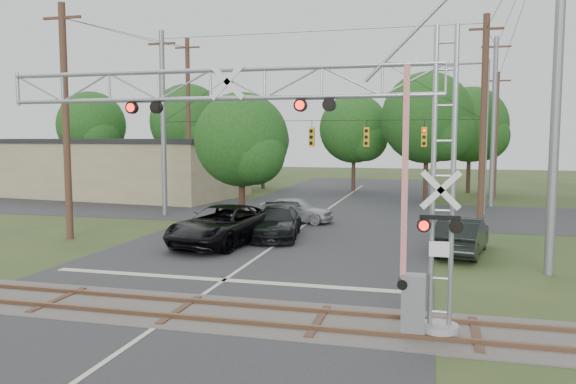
% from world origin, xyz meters
% --- Properties ---
extents(ground, '(160.00, 160.00, 0.00)m').
position_xyz_m(ground, '(0.00, 0.00, 0.00)').
color(ground, '#2B431E').
rests_on(ground, ground).
extents(road_main, '(14.00, 90.00, 0.02)m').
position_xyz_m(road_main, '(0.00, 10.00, 0.01)').
color(road_main, '#2B2B2E').
rests_on(road_main, ground).
extents(road_cross, '(90.00, 12.00, 0.02)m').
position_xyz_m(road_cross, '(0.00, 24.00, 0.01)').
color(road_cross, '#2B2B2E').
rests_on(road_cross, ground).
extents(railroad_track, '(90.00, 3.20, 0.17)m').
position_xyz_m(railroad_track, '(0.00, 2.00, 0.03)').
color(railroad_track, '#524D47').
rests_on(railroad_track, ground).
extents(crossing_gantry, '(12.50, 0.97, 7.56)m').
position_xyz_m(crossing_gantry, '(3.47, 1.64, 4.75)').
color(crossing_gantry, gray).
rests_on(crossing_gantry, ground).
extents(traffic_signal_span, '(19.34, 0.36, 11.50)m').
position_xyz_m(traffic_signal_span, '(0.93, 20.00, 5.63)').
color(traffic_signal_span, gray).
rests_on(traffic_signal_span, ground).
extents(pickup_black, '(4.09, 6.88, 1.79)m').
position_xyz_m(pickup_black, '(-2.42, 11.71, 0.90)').
color(pickup_black, black).
rests_on(pickup_black, ground).
extents(car_dark, '(2.93, 5.54, 1.53)m').
position_xyz_m(car_dark, '(-0.46, 13.98, 0.76)').
color(car_dark, black).
rests_on(car_dark, ground).
extents(sedan_silver, '(4.55, 2.27, 1.49)m').
position_xyz_m(sedan_silver, '(-0.74, 19.12, 0.74)').
color(sedan_silver, '#9B9CA2').
rests_on(sedan_silver, ground).
extents(suv_dark, '(2.58, 5.06, 1.59)m').
position_xyz_m(suv_dark, '(8.14, 12.19, 0.79)').
color(suv_dark, black).
rests_on(suv_dark, ground).
extents(commercial_building, '(21.66, 12.79, 4.82)m').
position_xyz_m(commercial_building, '(-18.95, 30.21, 2.42)').
color(commercial_building, '#8A7C5C').
rests_on(commercial_building, ground).
extents(streetlight, '(2.60, 0.27, 9.76)m').
position_xyz_m(streetlight, '(9.91, 25.11, 5.46)').
color(streetlight, gray).
rests_on(streetlight, ground).
extents(utility_poles, '(25.19, 26.55, 14.29)m').
position_xyz_m(utility_poles, '(2.50, 22.06, 6.19)').
color(utility_poles, '#462E20').
rests_on(utility_poles, ground).
extents(treeline, '(54.82, 30.89, 10.01)m').
position_xyz_m(treeline, '(0.71, 32.74, 6.00)').
color(treeline, '#3B261B').
rests_on(treeline, ground).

